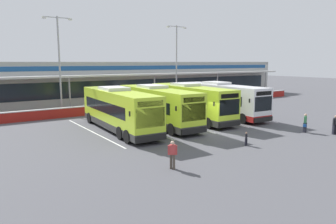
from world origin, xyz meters
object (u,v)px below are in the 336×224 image
object	(u,v)px
pedestrian_near_bin	(335,124)
coach_bus_leftmost	(119,110)
pedestrian_child	(246,138)
coach_bus_right_centre	(221,100)
pedestrian_with_handbag	(305,123)
lamp_post_west	(59,59)
coach_bus_left_centre	(157,106)
lamp_post_centre	(176,60)
pedestrian_in_dark_coat	(172,154)
coach_bus_centre	(190,103)

from	to	relation	value
pedestrian_near_bin	coach_bus_leftmost	bearing A→B (deg)	140.67
pedestrian_child	coach_bus_right_centre	bearing A→B (deg)	54.40
pedestrian_with_handbag	lamp_post_west	bearing A→B (deg)	124.30
coach_bus_left_centre	pedestrian_with_handbag	size ratio (longest dim) A/B	7.57
pedestrian_with_handbag	pedestrian_near_bin	size ratio (longest dim) A/B	1.00
pedestrian_child	pedestrian_near_bin	bearing A→B (deg)	-11.23
coach_bus_left_centre	pedestrian_near_bin	distance (m)	15.55
coach_bus_right_centre	lamp_post_centre	world-z (taller)	lamp_post_centre
pedestrian_with_handbag	lamp_post_west	world-z (taller)	lamp_post_west
pedestrian_with_handbag	pedestrian_in_dark_coat	world-z (taller)	same
coach_bus_centre	pedestrian_child	distance (m)	10.96
coach_bus_centre	lamp_post_centre	world-z (taller)	lamp_post_centre
coach_bus_centre	pedestrian_child	bearing A→B (deg)	-106.30
coach_bus_leftmost	pedestrian_child	xyz separation A→B (m)	(5.38, -9.87, -1.24)
coach_bus_left_centre	coach_bus_leftmost	bearing A→B (deg)	-176.89
pedestrian_child	pedestrian_near_bin	distance (m)	8.97
pedestrian_child	lamp_post_west	bearing A→B (deg)	108.27
pedestrian_child	pedestrian_with_handbag	bearing A→B (deg)	1.04
coach_bus_left_centre	coach_bus_centre	world-z (taller)	same
coach_bus_left_centre	pedestrian_with_handbag	world-z (taller)	coach_bus_left_centre
pedestrian_with_handbag	pedestrian_near_bin	bearing A→B (deg)	-54.87
pedestrian_in_dark_coat	coach_bus_left_centre	bearing A→B (deg)	61.71
coach_bus_left_centre	coach_bus_centre	distance (m)	4.31
coach_bus_centre	lamp_post_centre	xyz separation A→B (m)	(6.02, 10.85, 4.50)
coach_bus_centre	lamp_post_centre	distance (m)	13.20
pedestrian_with_handbag	coach_bus_right_centre	bearing A→B (deg)	90.62
coach_bus_centre	pedestrian_in_dark_coat	distance (m)	15.52
coach_bus_leftmost	pedestrian_near_bin	world-z (taller)	coach_bus_leftmost
pedestrian_child	lamp_post_centre	distance (m)	23.85
pedestrian_with_handbag	pedestrian_child	xyz separation A→B (m)	(-7.47, -0.14, -0.32)
coach_bus_right_centre	pedestrian_child	size ratio (longest dim) A/B	12.21
pedestrian_near_bin	lamp_post_west	xyz separation A→B (m)	(-15.88, 23.22, 5.42)
pedestrian_child	pedestrian_near_bin	size ratio (longest dim) A/B	0.62
pedestrian_near_bin	lamp_post_west	distance (m)	28.65
coach_bus_leftmost	pedestrian_near_bin	distance (m)	18.35
pedestrian_child	coach_bus_left_centre	bearing A→B (deg)	97.01
coach_bus_leftmost	coach_bus_centre	size ratio (longest dim) A/B	1.00
pedestrian_with_handbag	coach_bus_leftmost	bearing A→B (deg)	142.87
coach_bus_right_centre	lamp_post_west	bearing A→B (deg)	142.23
pedestrian_in_dark_coat	pedestrian_near_bin	world-z (taller)	same
pedestrian_near_bin	lamp_post_west	world-z (taller)	lamp_post_west
pedestrian_with_handbag	lamp_post_centre	distance (m)	21.91
pedestrian_near_bin	lamp_post_west	bearing A→B (deg)	124.37
coach_bus_left_centre	pedestrian_near_bin	size ratio (longest dim) A/B	7.57
pedestrian_with_handbag	pedestrian_child	size ratio (longest dim) A/B	1.61
coach_bus_leftmost	pedestrian_child	distance (m)	11.31
coach_bus_leftmost	pedestrian_with_handbag	bearing A→B (deg)	-37.13
coach_bus_centre	coach_bus_right_centre	world-z (taller)	same
pedestrian_in_dark_coat	pedestrian_child	world-z (taller)	pedestrian_in_dark_coat
coach_bus_leftmost	pedestrian_near_bin	xyz separation A→B (m)	(14.17, -11.61, -0.91)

